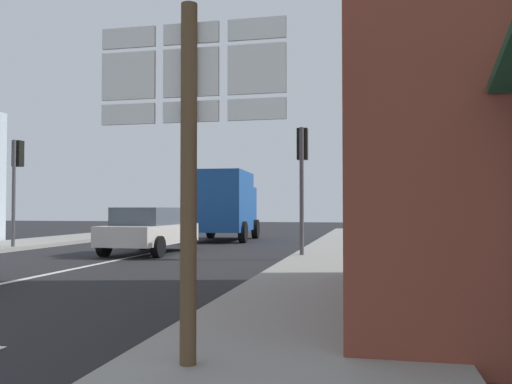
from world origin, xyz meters
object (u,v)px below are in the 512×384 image
object	(u,v)px
sedan_far	(149,230)
delivery_truck	(225,204)
traffic_light_near_left	(17,169)
route_sign_post	(190,143)
traffic_light_near_right	(302,162)

from	to	relation	value
sedan_far	delivery_truck	distance (m)	7.18
traffic_light_near_left	route_sign_post	bearing A→B (deg)	-48.92
traffic_light_near_right	traffic_light_near_left	world-z (taller)	traffic_light_near_left
route_sign_post	traffic_light_near_right	xyz separation A→B (m)	(-0.39, 10.81, 0.76)
traffic_light_near_left	sedan_far	bearing A→B (deg)	-2.74
traffic_light_near_right	route_sign_post	bearing A→B (deg)	-87.95
delivery_truck	sedan_far	bearing A→B (deg)	-94.28
sedan_far	traffic_light_near_right	world-z (taller)	traffic_light_near_right
sedan_far	traffic_light_near_left	world-z (taller)	traffic_light_near_left
delivery_truck	traffic_light_near_left	xyz separation A→B (m)	(-5.54, -6.86, 1.15)
delivery_truck	traffic_light_near_left	distance (m)	8.90
sedan_far	route_sign_post	size ratio (longest dim) A/B	1.33
traffic_light_near_right	sedan_far	bearing A→B (deg)	169.85
route_sign_post	traffic_light_near_left	size ratio (longest dim) A/B	0.84
sedan_far	route_sign_post	bearing A→B (deg)	-65.20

